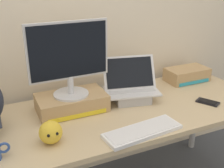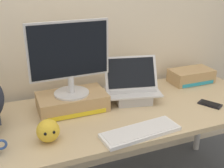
{
  "view_description": "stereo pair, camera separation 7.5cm",
  "coord_description": "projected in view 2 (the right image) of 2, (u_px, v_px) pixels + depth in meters",
  "views": [
    {
      "loc": [
        -0.63,
        -1.38,
        1.51
      ],
      "look_at": [
        0.0,
        0.0,
        0.89
      ],
      "focal_mm": 45.4,
      "sensor_mm": 36.0,
      "label": 1
    },
    {
      "loc": [
        -0.56,
        -1.41,
        1.51
      ],
      "look_at": [
        0.0,
        0.0,
        0.89
      ],
      "focal_mm": 45.4,
      "sensor_mm": 36.0,
      "label": 2
    }
  ],
  "objects": [
    {
      "name": "desktop_monitor",
      "position": [
        70.0,
        57.0,
        1.62
      ],
      "size": [
        0.47,
        0.21,
        0.44
      ],
      "rotation": [
        0.0,
        0.0,
        0.03
      ],
      "color": "silver",
      "rests_on": "toner_box_yellow"
    },
    {
      "name": "toner_box_cyan",
      "position": [
        191.0,
        76.0,
        2.14
      ],
      "size": [
        0.32,
        0.18,
        0.1
      ],
      "color": "tan",
      "rests_on": "desk"
    },
    {
      "name": "plush_toy",
      "position": [
        48.0,
        131.0,
        1.4
      ],
      "size": [
        0.12,
        0.12,
        0.12
      ],
      "color": "gold",
      "rests_on": "desk"
    },
    {
      "name": "cell_phone",
      "position": [
        210.0,
        104.0,
        1.79
      ],
      "size": [
        0.13,
        0.16,
        0.01
      ],
      "rotation": [
        0.0,
        0.0,
        0.52
      ],
      "color": "black",
      "rests_on": "desk"
    },
    {
      "name": "back_wall",
      "position": [
        86.0,
        3.0,
        1.89
      ],
      "size": [
        7.0,
        0.1,
        2.6
      ],
      "primitive_type": "cube",
      "color": "beige",
      "rests_on": "ground"
    },
    {
      "name": "toner_box_yellow",
      "position": [
        72.0,
        102.0,
        1.72
      ],
      "size": [
        0.41,
        0.24,
        0.1
      ],
      "color": "tan",
      "rests_on": "desk"
    },
    {
      "name": "desk",
      "position": [
        112.0,
        121.0,
        1.73
      ],
      "size": [
        2.0,
        0.73,
        0.71
      ],
      "color": "tan",
      "rests_on": "ground"
    },
    {
      "name": "open_laptop",
      "position": [
        132.0,
        92.0,
        1.84
      ],
      "size": [
        0.38,
        0.29,
        0.27
      ],
      "rotation": [
        0.0,
        0.0,
        -0.22
      ],
      "color": "#ADADB2",
      "rests_on": "desk"
    },
    {
      "name": "external_keyboard",
      "position": [
        140.0,
        132.0,
        1.48
      ],
      "size": [
        0.44,
        0.18,
        0.02
      ],
      "rotation": [
        0.0,
        0.0,
        0.09
      ],
      "color": "white",
      "rests_on": "desk"
    }
  ]
}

